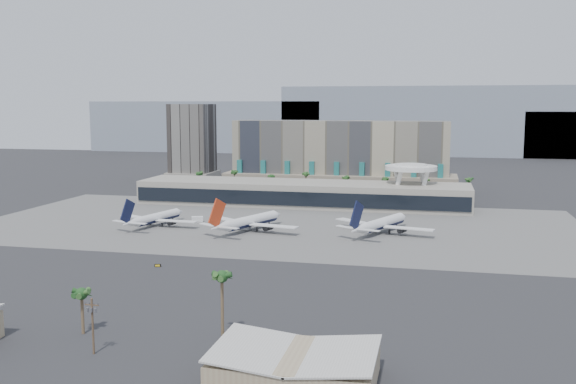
% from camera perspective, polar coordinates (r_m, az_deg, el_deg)
% --- Properties ---
extents(ground, '(900.00, 900.00, 0.00)m').
position_cam_1_polar(ground, '(227.97, -4.37, -5.35)').
color(ground, '#232326').
rests_on(ground, ground).
extents(apron_pad, '(260.00, 130.00, 0.06)m').
position_cam_1_polar(apron_pad, '(279.82, -1.03, -2.86)').
color(apron_pad, '#5B5B59').
rests_on(apron_pad, ground).
extents(mountain_ridge, '(680.00, 60.00, 70.00)m').
position_cam_1_polar(mountain_ridge, '(683.34, 9.71, 5.85)').
color(mountain_ridge, gray).
rests_on(mountain_ridge, ground).
extents(hotel, '(140.00, 30.00, 42.00)m').
position_cam_1_polar(hotel, '(391.95, 4.59, 2.65)').
color(hotel, tan).
rests_on(hotel, ground).
extents(office_tower, '(30.00, 30.00, 52.00)m').
position_cam_1_polar(office_tower, '(443.27, -8.49, 3.98)').
color(office_tower, black).
rests_on(office_tower, ground).
extents(terminal, '(170.00, 32.50, 14.50)m').
position_cam_1_polar(terminal, '(331.59, 1.24, -0.05)').
color(terminal, '#9C9789').
rests_on(terminal, ground).
extents(saucer_structure, '(26.00, 26.00, 21.89)m').
position_cam_1_polar(saucer_structure, '(329.79, 10.88, 1.86)').
color(saucer_structure, white).
rests_on(saucer_structure, ground).
extents(palm_row, '(157.80, 2.80, 13.10)m').
position_cam_1_polar(palm_row, '(364.13, 3.44, 1.27)').
color(palm_row, brown).
rests_on(palm_row, ground).
extents(hangar_right, '(30.55, 20.60, 6.89)m').
position_cam_1_polar(hangar_right, '(124.47, 0.65, -15.30)').
color(hangar_right, tan).
rests_on(hangar_right, ground).
extents(utility_pole, '(3.20, 0.85, 12.00)m').
position_cam_1_polar(utility_pole, '(141.62, -17.00, -10.92)').
color(utility_pole, '#4C3826').
rests_on(utility_pole, ground).
extents(airliner_left, '(38.72, 40.19, 14.14)m').
position_cam_1_polar(airliner_left, '(280.55, -11.73, -2.26)').
color(airliner_left, white).
rests_on(airliner_left, ground).
extents(airliner_centre, '(42.36, 43.67, 15.99)m').
position_cam_1_polar(airliner_centre, '(264.55, -3.51, -2.61)').
color(airliner_centre, white).
rests_on(airliner_centre, ground).
extents(airliner_right, '(41.47, 42.69, 15.78)m').
position_cam_1_polar(airliner_right, '(261.97, 8.26, -2.80)').
color(airliner_right, white).
rests_on(airliner_right, ground).
extents(service_vehicle_a, '(5.58, 4.14, 2.46)m').
position_cam_1_polar(service_vehicle_a, '(287.28, -8.07, -2.41)').
color(service_vehicle_a, white).
rests_on(service_vehicle_a, ground).
extents(service_vehicle_b, '(4.04, 2.84, 1.89)m').
position_cam_1_polar(service_vehicle_b, '(267.97, -3.74, -3.15)').
color(service_vehicle_b, silver).
rests_on(service_vehicle_b, ground).
extents(taxiway_sign, '(2.07, 0.82, 0.94)m').
position_cam_1_polar(taxiway_sign, '(211.24, -11.50, -6.42)').
color(taxiway_sign, black).
rests_on(taxiway_sign, ground).
extents(near_palm_a, '(6.00, 6.00, 10.80)m').
position_cam_1_polar(near_palm_a, '(154.07, -17.86, -9.10)').
color(near_palm_a, brown).
rests_on(near_palm_a, ground).
extents(near_palm_b, '(6.00, 6.00, 15.47)m').
position_cam_1_polar(near_palm_b, '(143.88, -5.89, -8.06)').
color(near_palm_b, brown).
rests_on(near_palm_b, ground).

